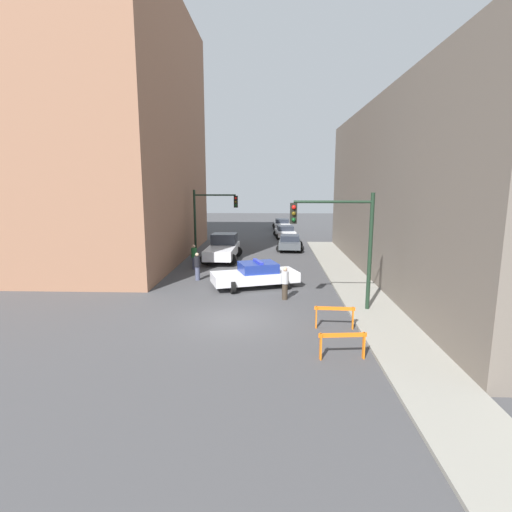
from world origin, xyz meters
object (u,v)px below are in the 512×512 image
parked_car_near (290,242)px  traffic_light_far (209,213)px  traffic_light_near (344,234)px  pedestrian_sidewalk (285,283)px  police_car (256,275)px  white_truck (223,248)px  barrier_front (342,341)px  parked_car_mid (285,232)px  pedestrian_crossing (197,266)px  barrier_mid (335,314)px  parked_car_far (282,224)px  pedestrian_corner (194,256)px

parked_car_near → traffic_light_far: bearing=-148.7°
traffic_light_near → pedestrian_sidewalk: size_ratio=3.13×
parked_car_near → police_car: bearing=-97.8°
white_truck → parked_car_near: size_ratio=1.24×
white_truck → barrier_front: 17.98m
parked_car_mid → pedestrian_crossing: size_ratio=2.67×
traffic_light_far → barrier_mid: bearing=-64.5°
traffic_light_near → parked_car_near: traffic_light_near is taller
barrier_front → pedestrian_crossing: bearing=122.5°
parked_car_far → pedestrian_corner: 24.36m
pedestrian_sidewalk → barrier_front: bearing=-87.2°
pedestrian_sidewalk → traffic_light_far: bearing=104.7°
police_car → pedestrian_sidewalk: pedestrian_sidewalk is taller
white_truck → parked_car_mid: white_truck is taller
traffic_light_far → white_truck: traffic_light_far is taller
police_car → parked_car_far: 28.19m
barrier_front → parked_car_near: bearing=92.0°
police_car → pedestrian_crossing: 3.86m
pedestrian_corner → traffic_light_far: bearing=31.0°
pedestrian_crossing → pedestrian_sidewalk: 6.34m
barrier_mid → parked_car_mid: bearing=92.3°
traffic_light_far → barrier_mid: traffic_light_far is taller
parked_car_near → barrier_mid: size_ratio=2.75×
white_truck → barrier_mid: bearing=-64.6°
pedestrian_crossing → pedestrian_corner: same height
pedestrian_sidewalk → white_truck: bearing=102.0°
white_truck → pedestrian_crossing: 6.42m
traffic_light_near → parked_car_far: traffic_light_near is taller
police_car → barrier_front: bearing=-179.1°
parked_car_near → pedestrian_sidewalk: bearing=-90.3°
parked_car_near → pedestrian_crossing: size_ratio=2.65×
parked_car_mid → pedestrian_crossing: pedestrian_crossing is taller
pedestrian_crossing → pedestrian_corner: size_ratio=1.00×
pedestrian_corner → barrier_mid: pedestrian_corner is taller
barrier_mid → pedestrian_corner: bearing=125.4°
traffic_light_far → pedestrian_crossing: bearing=-86.6°
parked_car_mid → barrier_front: parked_car_mid is taller
pedestrian_crossing → parked_car_mid: bearing=93.8°
parked_car_near → barrier_mid: (0.92, -18.89, -0.06)m
white_truck → parked_car_near: white_truck is taller
traffic_light_far → barrier_front: size_ratio=3.26×
parked_car_far → barrier_front: (1.04, -37.14, -0.06)m
parked_car_near → barrier_front: size_ratio=2.75×
barrier_mid → traffic_light_far: bearing=115.5°
traffic_light_far → parked_car_far: size_ratio=1.19×
parked_car_near → barrier_mid: 18.92m
traffic_light_near → pedestrian_corner: traffic_light_near is taller
traffic_light_near → police_car: traffic_light_near is taller
white_truck → barrier_mid: (6.16, -14.14, -0.29)m
pedestrian_crossing → traffic_light_near: bearing=-15.0°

